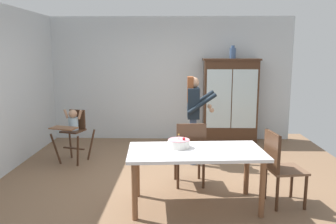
# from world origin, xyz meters

# --- Properties ---
(ground_plane) EXTENTS (6.24, 6.24, 0.00)m
(ground_plane) POSITION_xyz_m (0.00, 0.00, 0.00)
(ground_plane) COLOR brown
(wall_back) EXTENTS (5.32, 0.06, 2.70)m
(wall_back) POSITION_xyz_m (0.00, 2.63, 1.35)
(wall_back) COLOR silver
(wall_back) RESTS_ON ground_plane
(china_cabinet) EXTENTS (1.19, 0.48, 1.81)m
(china_cabinet) POSITION_xyz_m (1.30, 2.37, 0.91)
(china_cabinet) COLOR #422819
(china_cabinet) RESTS_ON ground_plane
(ceramic_vase) EXTENTS (0.13, 0.13, 0.27)m
(ceramic_vase) POSITION_xyz_m (1.32, 2.37, 1.93)
(ceramic_vase) COLOR #3D567F
(ceramic_vase) RESTS_ON china_cabinet
(high_chair_with_toddler) EXTENTS (0.71, 0.79, 0.95)m
(high_chair_with_toddler) POSITION_xyz_m (-1.68, 0.89, 0.65)
(high_chair_with_toddler) COLOR #422819
(high_chair_with_toddler) RESTS_ON ground_plane
(adult_person) EXTENTS (0.49, 0.48, 1.53)m
(adult_person) POSITION_xyz_m (0.44, 0.89, 0.97)
(adult_person) COLOR #3D4C6B
(adult_person) RESTS_ON ground_plane
(dining_table) EXTENTS (1.74, 0.97, 0.74)m
(dining_table) POSITION_xyz_m (0.39, -0.83, 0.65)
(dining_table) COLOR silver
(dining_table) RESTS_ON ground_plane
(birthday_cake) EXTENTS (0.28, 0.28, 0.19)m
(birthday_cake) POSITION_xyz_m (0.17, -0.72, 0.79)
(birthday_cake) COLOR white
(birthday_cake) RESTS_ON dining_table
(dining_chair_far_side) EXTENTS (0.48, 0.48, 0.96)m
(dining_chair_far_side) POSITION_xyz_m (0.34, -0.19, 0.56)
(dining_chair_far_side) COLOR #422819
(dining_chair_far_side) RESTS_ON ground_plane
(dining_chair_right_end) EXTENTS (0.50, 0.50, 0.96)m
(dining_chair_right_end) POSITION_xyz_m (1.44, -0.76, 0.56)
(dining_chair_right_end) COLOR #422819
(dining_chair_right_end) RESTS_ON ground_plane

